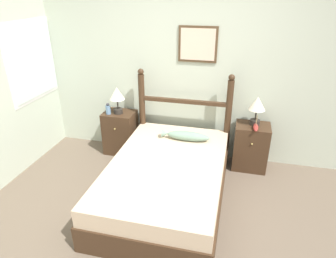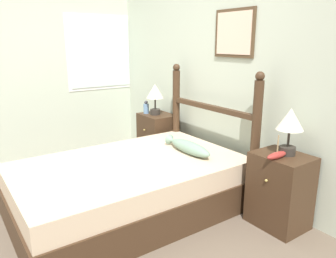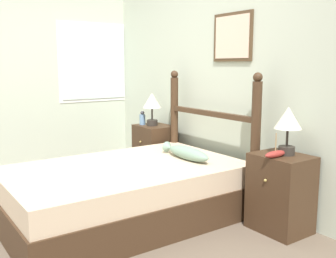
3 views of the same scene
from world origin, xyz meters
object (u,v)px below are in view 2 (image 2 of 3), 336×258
(bed, at_px, (130,187))
(bottle, at_px, (146,108))
(nightstand_left, at_px, (157,138))
(nightstand_right, at_px, (280,190))
(fish_pillow, at_px, (188,147))
(table_lamp_left, at_px, (155,94))
(table_lamp_right, at_px, (290,123))
(model_boat, at_px, (277,155))

(bed, height_order, bottle, bottle)
(nightstand_left, bearing_deg, nightstand_right, 0.00)
(fish_pillow, bearing_deg, nightstand_left, 162.74)
(bed, distance_m, fish_pillow, 0.68)
(table_lamp_left, height_order, fish_pillow, table_lamp_left)
(bed, height_order, nightstand_left, nightstand_left)
(table_lamp_left, height_order, bottle, table_lamp_left)
(nightstand_left, distance_m, table_lamp_right, 2.00)
(nightstand_right, relative_size, table_lamp_right, 1.64)
(bed, height_order, table_lamp_left, table_lamp_left)
(bottle, bearing_deg, nightstand_left, 34.18)
(nightstand_left, height_order, model_boat, model_boat)
(bed, xyz_separation_m, table_lamp_right, (0.96, 0.96, 0.67))
(nightstand_right, height_order, table_lamp_right, table_lamp_right)
(bed, relative_size, bottle, 12.24)
(table_lamp_left, xyz_separation_m, table_lamp_right, (1.91, 0.06, 0.00))
(table_lamp_right, bearing_deg, bed, -135.18)
(table_lamp_right, bearing_deg, nightstand_right, -114.77)
(bed, xyz_separation_m, fish_pillow, (0.11, 0.60, 0.31))
(bed, distance_m, nightstand_right, 1.33)
(bed, height_order, fish_pillow, fish_pillow)
(table_lamp_right, xyz_separation_m, fish_pillow, (-0.85, -0.36, -0.36))
(bottle, bearing_deg, nightstand_right, 2.43)
(table_lamp_left, bearing_deg, bed, -43.44)
(nightstand_left, height_order, table_lamp_right, table_lamp_right)
(table_lamp_right, distance_m, bottle, 2.05)
(model_boat, bearing_deg, bed, -140.18)
(table_lamp_left, bearing_deg, nightstand_right, 0.88)
(nightstand_right, height_order, model_boat, model_boat)
(nightstand_right, relative_size, bottle, 3.82)
(table_lamp_right, bearing_deg, model_boat, -86.31)
(bottle, distance_m, model_boat, 2.05)
(model_boat, relative_size, fish_pillow, 0.36)
(table_lamp_right, bearing_deg, bottle, -176.76)
(nightstand_right, distance_m, model_boat, 0.37)
(nightstand_left, xyz_separation_m, nightstand_right, (1.90, 0.00, 0.00))
(nightstand_left, relative_size, table_lamp_left, 1.64)
(nightstand_right, xyz_separation_m, table_lamp_left, (-1.90, -0.03, 0.59))
(model_boat, height_order, fish_pillow, model_boat)
(bed, relative_size, table_lamp_right, 5.25)
(bottle, bearing_deg, table_lamp_left, 24.04)
(nightstand_right, xyz_separation_m, bottle, (-2.03, -0.09, 0.39))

